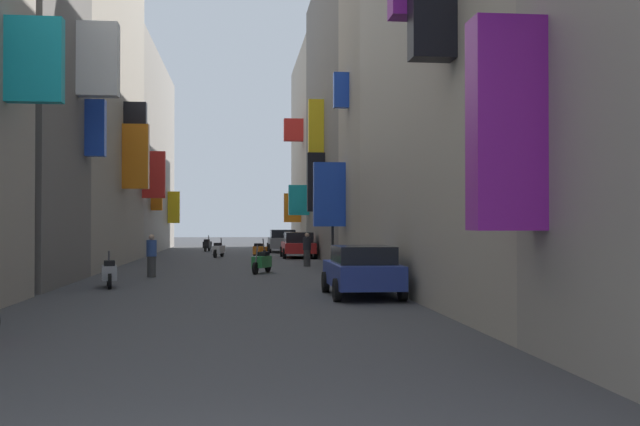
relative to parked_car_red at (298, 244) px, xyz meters
name	(u,v)px	position (x,y,z in m)	size (l,w,h in m)	color
ground_plane	(227,267)	(-3.92, -8.48, -0.77)	(140.00, 140.00, 0.00)	#424244
building_left_mid_c	(59,89)	(-11.91, -6.44, 7.62)	(7.29, 15.43, 16.80)	#9E9384
building_left_far	(119,155)	(-11.91, 11.40, 6.08)	(6.91, 20.25, 13.69)	gray
building_right_mid_a	(515,6)	(4.07, -23.46, 7.13)	(7.22, 15.71, 15.79)	#9E9384
building_right_mid_b	(419,65)	(4.07, -12.56, 7.85)	(7.34, 6.07, 17.27)	#9E9384
building_right_mid_c	(372,116)	(4.07, -1.32, 7.28)	(7.32, 16.41, 16.12)	slate
building_right_far	(336,153)	(4.08, 14.19, 6.66)	(7.36, 14.64, 14.86)	#B2A899
parked_car_red	(298,244)	(0.00, 0.00, 0.00)	(1.93, 4.19, 1.47)	#B21E1E
parked_car_grey	(282,240)	(-0.44, 8.26, 0.04)	(2.01, 4.42, 1.54)	slate
parked_car_blue	(362,270)	(-0.03, -22.78, -0.03)	(1.89, 3.91, 1.39)	navy
scooter_white	(219,249)	(-4.58, 0.88, -0.30)	(0.72, 1.85, 1.13)	silver
scooter_silver	(109,273)	(-7.40, -19.10, -0.30)	(0.63, 1.77, 1.13)	#ADADB2
scooter_orange	(260,250)	(-2.23, -0.84, -0.30)	(0.80, 1.74, 1.13)	orange
scooter_green	(262,262)	(-2.47, -13.06, -0.30)	(0.84, 1.82, 1.13)	#287F3D
scooter_black	(207,245)	(-5.63, 10.18, -0.30)	(0.61, 1.84, 1.13)	black
pedestrian_crossing	(307,250)	(-0.25, -8.52, 0.00)	(0.53, 0.53, 1.56)	#313131
pedestrian_near_left	(152,256)	(-6.62, -14.62, 0.02)	(0.51, 0.51, 1.58)	#3F3F3F
traffic_light_near_corner	(333,198)	(0.71, -10.37, 2.33)	(0.26, 0.34, 4.58)	#2D2D2D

